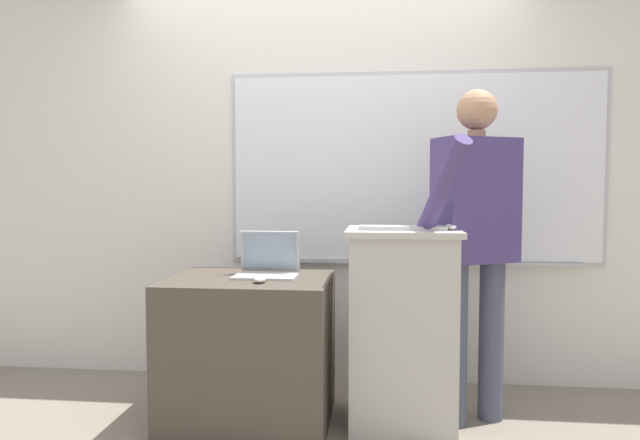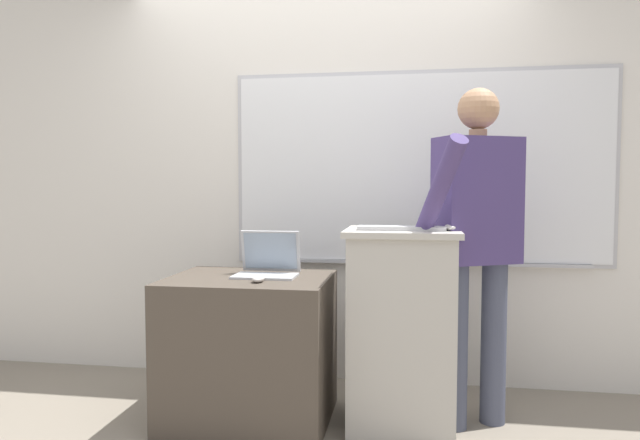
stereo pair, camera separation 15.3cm
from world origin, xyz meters
name	(u,v)px [view 1 (the left image)]	position (x,y,z in m)	size (l,w,h in m)	color
back_wall	(326,159)	(0.03, 1.24, 1.42)	(6.40, 0.17, 2.84)	silver
lectern_podium	(402,328)	(0.49, 0.49, 0.51)	(0.57, 0.48, 1.02)	#BCB7AD
side_desk	(250,350)	(-0.30, 0.47, 0.38)	(0.84, 0.67, 0.77)	#4C4238
person_presenter	(475,232)	(0.87, 0.58, 1.01)	(0.59, 0.69, 1.74)	#474C60
laptop	(268,262)	(-0.21, 0.54, 0.84)	(0.33, 0.25, 0.24)	#B7BABF
wireless_keyboard	(403,228)	(0.49, 0.43, 1.03)	(0.43, 0.11, 0.02)	silver
computer_mouse_by_laptop	(260,279)	(-0.21, 0.32, 0.78)	(0.06, 0.10, 0.03)	silver
computer_mouse_by_keyboard	(451,227)	(0.73, 0.44, 1.04)	(0.06, 0.10, 0.03)	silver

